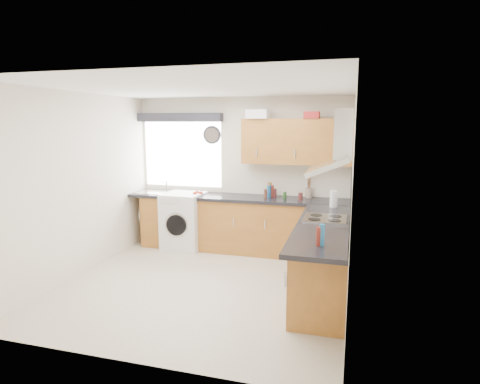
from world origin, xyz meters
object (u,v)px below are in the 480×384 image
(oven, at_px, (324,256))
(extractor_hood, at_px, (336,150))
(upper_cabinets, at_px, (297,142))
(washing_machine, at_px, (184,221))

(oven, bearing_deg, extractor_hood, -0.00)
(upper_cabinets, xyz_separation_m, washing_machine, (-1.83, -0.23, -1.33))
(extractor_hood, bearing_deg, oven, 180.00)
(oven, distance_m, washing_machine, 2.62)
(washing_machine, bearing_deg, oven, -23.40)
(oven, height_order, washing_machine, washing_machine)
(extractor_hood, height_order, upper_cabinets, upper_cabinets)
(upper_cabinets, bearing_deg, washing_machine, -172.98)
(extractor_hood, relative_size, upper_cabinets, 0.46)
(oven, bearing_deg, washing_machine, 155.16)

